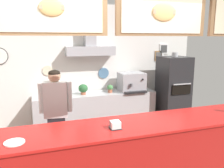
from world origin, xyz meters
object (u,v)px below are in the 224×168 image
Objects in this scene: potted_sage at (57,90)px; potted_oregano at (83,89)px; espresso_machine at (132,82)px; potted_thyme at (110,88)px; shop_worker at (56,113)px; condiment_plate at (14,142)px; napkin_holder at (115,125)px; pizza_oven at (173,92)px.

potted_oregano is (0.54, -0.06, -0.01)m from potted_sage.
espresso_machine is 3.22× the size of potted_thyme.
shop_worker is 6.64× the size of potted_sage.
espresso_machine reaches higher than condiment_plate.
potted_sage is at bearing 100.56° from napkin_holder.
condiment_plate is at bearing 76.19° from shop_worker.
napkin_holder reaches higher than potted_oregano.
condiment_plate is 1.48× the size of napkin_holder.
potted_oregano is 1.29× the size of potted_thyme.
napkin_holder is (-0.09, -2.36, 0.06)m from potted_oregano.
condiment_plate is (-1.18, -2.40, 0.03)m from potted_oregano.
condiment_plate is 1.08m from napkin_holder.
espresso_machine is 2.74× the size of condiment_plate.
potted_sage is 1.36× the size of potted_thyme.
potted_thyme is at bearing 53.50° from condiment_plate.
napkin_holder is (-1.21, -2.37, -0.02)m from espresso_machine.
napkin_holder is at bearing -117.02° from espresso_machine.
shop_worker is 11.42× the size of napkin_holder.
condiment_plate is (-0.52, -1.38, 0.18)m from shop_worker.
espresso_machine is 3.33m from condiment_plate.
espresso_machine reaches higher than potted_oregano.
pizza_oven is at bearing -8.97° from potted_thyme.
condiment_plate is at bearing -133.50° from espresso_machine.
potted_sage is at bearing 75.61° from condiment_plate.
pizza_oven reaches higher than potted_sage.
shop_worker is at bearing -95.92° from potted_sage.
potted_oregano is at bearing 87.74° from napkin_holder.
shop_worker is 1.49m from condiment_plate.
shop_worker reaches higher than potted_oregano.
shop_worker is 7.69× the size of condiment_plate.
potted_sage is 1.06× the size of potted_oregano.
pizza_oven is 1.12× the size of shop_worker.
napkin_holder is (-2.15, -2.13, 0.24)m from pizza_oven.
napkin_holder is at bearing -106.41° from potted_thyme.
pizza_oven reaches higher than espresso_machine.
pizza_oven is 10.11× the size of potted_thyme.
pizza_oven is 2.63m from potted_sage.
espresso_machine is at bearing 165.57° from pizza_oven.
shop_worker is at bearing -149.80° from espresso_machine.
espresso_machine is 2.50× the size of potted_oregano.
shop_worker is at bearing -122.77° from potted_oregano.
potted_sage is 2.46m from napkin_holder.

